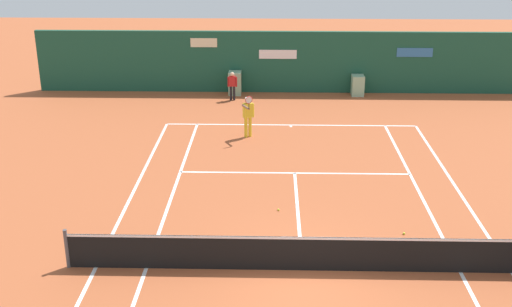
{
  "coord_description": "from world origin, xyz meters",
  "views": [
    {
      "loc": [
        -0.82,
        -14.14,
        8.6
      ],
      "look_at": [
        -1.34,
        6.19,
        0.8
      ],
      "focal_mm": 44.8,
      "sensor_mm": 36.0,
      "label": 1
    }
  ],
  "objects_px": {
    "ball_kid_right_post": "(232,84)",
    "tennis_ball_by_sideline": "(278,210)",
    "tennis_ball_mid_court": "(404,233)",
    "player_on_baseline": "(248,113)"
  },
  "relations": [
    {
      "from": "tennis_ball_mid_court",
      "to": "tennis_ball_by_sideline",
      "type": "bearing_deg",
      "value": 157.92
    },
    {
      "from": "ball_kid_right_post",
      "to": "tennis_ball_by_sideline",
      "type": "xyz_separation_m",
      "value": [
        2.12,
        -12.01,
        -0.76
      ]
    },
    {
      "from": "player_on_baseline",
      "to": "ball_kid_right_post",
      "type": "height_order",
      "value": "player_on_baseline"
    },
    {
      "from": "ball_kid_right_post",
      "to": "tennis_ball_by_sideline",
      "type": "distance_m",
      "value": 12.21
    },
    {
      "from": "player_on_baseline",
      "to": "tennis_ball_by_sideline",
      "type": "xyz_separation_m",
      "value": [
        1.17,
        -6.72,
        -0.96
      ]
    },
    {
      "from": "ball_kid_right_post",
      "to": "tennis_ball_mid_court",
      "type": "bearing_deg",
      "value": 115.19
    },
    {
      "from": "player_on_baseline",
      "to": "tennis_ball_mid_court",
      "type": "height_order",
      "value": "player_on_baseline"
    },
    {
      "from": "player_on_baseline",
      "to": "tennis_ball_mid_court",
      "type": "bearing_deg",
      "value": 91.69
    },
    {
      "from": "tennis_ball_mid_court",
      "to": "player_on_baseline",
      "type": "bearing_deg",
      "value": 120.0
    },
    {
      "from": "player_on_baseline",
      "to": "ball_kid_right_post",
      "type": "bearing_deg",
      "value": -108.14
    }
  ]
}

